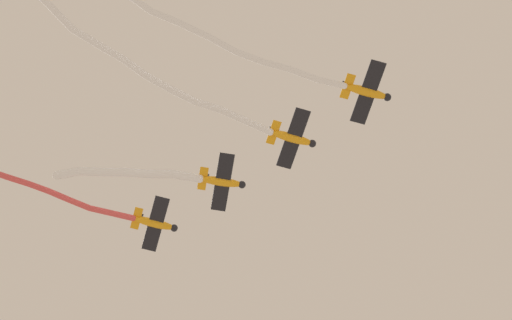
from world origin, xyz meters
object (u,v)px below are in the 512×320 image
Objects in this scene: airplane_lead at (367,92)px; airplane_slot at (155,223)px; airplane_left_wing at (293,138)px; airplane_right_wing at (222,182)px.

airplane_lead is 1.00× the size of airplane_slot.
airplane_left_wing is 9.19m from airplane_right_wing.
airplane_right_wing reaches higher than airplane_lead.
airplane_left_wing is at bearing -51.00° from airplane_slot.
airplane_slot reaches higher than airplane_lead.
airplane_left_wing is 1.03× the size of airplane_right_wing.
airplane_slot reaches higher than airplane_left_wing.
airplane_left_wing is (2.39, -8.88, 0.25)m from airplane_lead.
airplane_lead is 9.20m from airplane_left_wing.
airplane_lead is at bearing -51.95° from airplane_left_wing.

